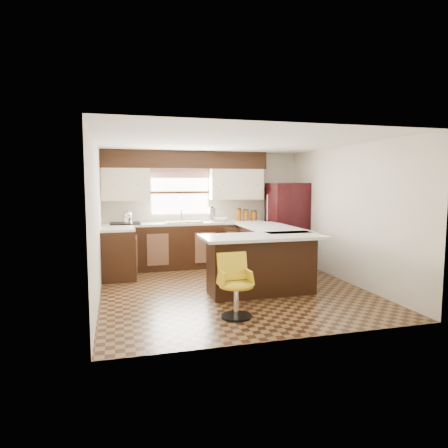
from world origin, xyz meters
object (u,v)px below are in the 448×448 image
object	(u,v)px
bar_chair	(236,286)
peninsula_long	(269,253)
peninsula_return	(261,266)
refrigerator	(287,224)

from	to	relation	value
bar_chair	peninsula_long	bearing A→B (deg)	55.81
peninsula_return	bar_chair	size ratio (longest dim) A/B	1.98
peninsula_return	bar_chair	xyz separation A→B (m)	(-0.71, -0.98, -0.03)
bar_chair	peninsula_return	bearing A→B (deg)	52.14
peninsula_return	bar_chair	world-z (taller)	peninsula_return
peninsula_return	bar_chair	distance (m)	1.21
peninsula_long	peninsula_return	xyz separation A→B (m)	(-0.53, -0.97, 0.00)
peninsula_long	peninsula_return	size ratio (longest dim) A/B	1.18
refrigerator	bar_chair	bearing A→B (deg)	-124.34
refrigerator	bar_chair	distance (m)	3.65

